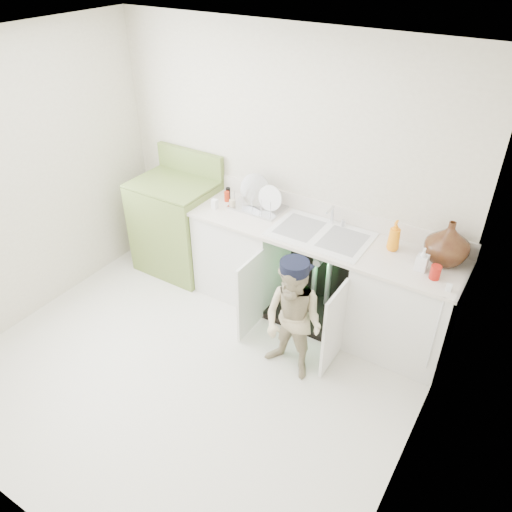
% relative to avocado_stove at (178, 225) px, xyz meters
% --- Properties ---
extents(ground, '(3.50, 3.50, 0.00)m').
position_rel_avocado_stove_xyz_m(ground, '(1.06, -1.18, -0.51)').
color(ground, silver).
rests_on(ground, ground).
extents(room_shell, '(6.00, 5.50, 1.26)m').
position_rel_avocado_stove_xyz_m(room_shell, '(1.06, -1.18, 0.74)').
color(room_shell, beige).
rests_on(room_shell, ground).
extents(counter_run, '(2.44, 1.02, 1.26)m').
position_rel_avocado_stove_xyz_m(counter_run, '(1.65, 0.03, -0.03)').
color(counter_run, silver).
rests_on(counter_run, ground).
extents(avocado_stove, '(0.80, 0.65, 1.24)m').
position_rel_avocado_stove_xyz_m(avocado_stove, '(0.00, 0.00, 0.00)').
color(avocado_stove, olive).
rests_on(avocado_stove, ground).
extents(repair_worker, '(0.57, 0.64, 1.07)m').
position_rel_avocado_stove_xyz_m(repair_worker, '(1.76, -0.72, 0.03)').
color(repair_worker, beige).
rests_on(repair_worker, ground).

